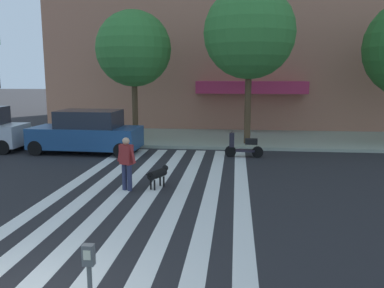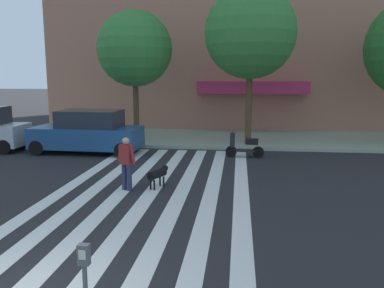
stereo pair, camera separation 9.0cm
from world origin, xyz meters
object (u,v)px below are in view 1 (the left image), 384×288
at_px(parked_car_behind_first, 87,132).
at_px(pedestrian_dog_walker, 127,161).
at_px(street_tree_nearest, 134,49).
at_px(dog_on_leash, 158,174).
at_px(street_tree_middle, 249,33).
at_px(parking_meter_second_along, 90,282).
at_px(parked_scooter, 244,146).

relative_size(parked_car_behind_first, pedestrian_dog_walker, 2.99).
distance_m(street_tree_nearest, dog_on_leash, 9.93).
height_order(street_tree_middle, dog_on_leash, street_tree_middle).
bearing_deg(street_tree_middle, parking_meter_second_along, -98.46).
height_order(street_tree_middle, pedestrian_dog_walker, street_tree_middle).
bearing_deg(parked_car_behind_first, parked_scooter, -1.69).
bearing_deg(pedestrian_dog_walker, dog_on_leash, 23.73).
relative_size(parking_meter_second_along, parked_scooter, 0.83).
relative_size(street_tree_nearest, street_tree_middle, 0.88).
bearing_deg(pedestrian_dog_walker, street_tree_middle, 64.64).
bearing_deg(parked_car_behind_first, dog_on_leash, -50.79).
height_order(street_tree_nearest, pedestrian_dog_walker, street_tree_nearest).
bearing_deg(parked_car_behind_first, street_tree_nearest, 66.59).
height_order(parking_meter_second_along, street_tree_nearest, street_tree_nearest).
bearing_deg(parked_scooter, dog_on_leash, -118.70).
distance_m(parking_meter_second_along, pedestrian_dog_walker, 7.46).
height_order(parked_scooter, dog_on_leash, parked_scooter).
relative_size(parking_meter_second_along, street_tree_middle, 0.18).
distance_m(parked_car_behind_first, street_tree_middle, 8.83).
relative_size(street_tree_nearest, dog_on_leash, 6.18).
relative_size(parked_scooter, street_tree_middle, 0.22).
height_order(parked_scooter, street_tree_nearest, street_tree_nearest).
bearing_deg(parked_scooter, street_tree_middle, 85.90).
distance_m(parking_meter_second_along, street_tree_nearest, 16.96).
height_order(parked_car_behind_first, street_tree_nearest, street_tree_nearest).
bearing_deg(parked_scooter, parked_car_behind_first, 178.31).
bearing_deg(street_tree_nearest, parking_meter_second_along, -77.78).
bearing_deg(street_tree_middle, dog_on_leash, -110.90).
bearing_deg(dog_on_leash, parked_car_behind_first, 129.21).
relative_size(parked_car_behind_first, dog_on_leash, 4.62).
xyz_separation_m(street_tree_middle, pedestrian_dog_walker, (-3.83, -8.09, -4.49)).
xyz_separation_m(parking_meter_second_along, street_tree_nearest, (-3.50, 16.17, 3.74)).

